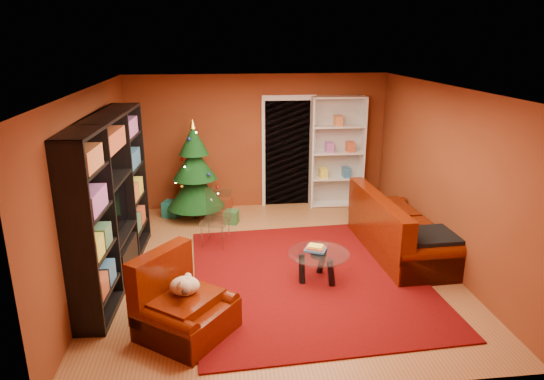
{
  "coord_description": "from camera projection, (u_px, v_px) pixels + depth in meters",
  "views": [
    {
      "loc": [
        -0.8,
        -6.51,
        3.24
      ],
      "look_at": [
        0.0,
        0.4,
        1.05
      ],
      "focal_mm": 32.0,
      "sensor_mm": 36.0,
      "label": 1
    }
  ],
  "objects": [
    {
      "name": "sofa",
      "position": [
        402.0,
        224.0,
        7.52
      ],
      "size": [
        1.1,
        2.27,
        0.96
      ],
      "primitive_type": null,
      "rotation": [
        0.0,
        0.0,
        1.61
      ],
      "color": "#491003",
      "rests_on": "rug"
    },
    {
      "name": "ceiling",
      "position": [
        275.0,
        86.0,
        6.44
      ],
      "size": [
        5.0,
        5.5,
        0.05
      ],
      "primitive_type": "cube",
      "color": "silver",
      "rests_on": "wall_back"
    },
    {
      "name": "floor",
      "position": [
        275.0,
        267.0,
        7.24
      ],
      "size": [
        5.0,
        5.5,
        0.05
      ],
      "primitive_type": "cube",
      "color": "#985C31",
      "rests_on": "ground"
    },
    {
      "name": "dog",
      "position": [
        185.0,
        286.0,
        5.45
      ],
      "size": [
        0.48,
        0.5,
        0.25
      ],
      "primitive_type": null,
      "rotation": [
        0.0,
        0.0,
        0.91
      ],
      "color": "beige",
      "rests_on": "armchair"
    },
    {
      "name": "acrylic_chair",
      "position": [
        215.0,
        222.0,
        7.78
      ],
      "size": [
        0.55,
        0.58,
        0.83
      ],
      "primitive_type": null,
      "rotation": [
        0.0,
        0.0,
        -0.33
      ],
      "color": "#66605B",
      "rests_on": "rug"
    },
    {
      "name": "rug",
      "position": [
        308.0,
        277.0,
        6.84
      ],
      "size": [
        3.35,
        3.85,
        0.02
      ],
      "primitive_type": "cube",
      "rotation": [
        0.0,
        0.0,
        0.05
      ],
      "color": "#600807",
      "rests_on": "floor"
    },
    {
      "name": "white_bookshelf",
      "position": [
        337.0,
        153.0,
        9.51
      ],
      "size": [
        1.05,
        0.4,
        2.24
      ],
      "primitive_type": null,
      "rotation": [
        0.0,
        0.0,
        -0.03
      ],
      "color": "white",
      "rests_on": "floor"
    },
    {
      "name": "media_unit",
      "position": [
        109.0,
        201.0,
        6.54
      ],
      "size": [
        0.6,
        2.98,
        2.27
      ],
      "primitive_type": null,
      "rotation": [
        0.0,
        0.0,
        -0.05
      ],
      "color": "black",
      "rests_on": "floor"
    },
    {
      "name": "doorway",
      "position": [
        289.0,
        154.0,
        9.57
      ],
      "size": [
        1.06,
        0.6,
        2.16
      ],
      "primitive_type": null,
      "color": "black",
      "rests_on": "floor"
    },
    {
      "name": "gift_box_green",
      "position": [
        231.0,
        217.0,
        8.83
      ],
      "size": [
        0.3,
        0.3,
        0.24
      ],
      "primitive_type": "cube",
      "rotation": [
        0.0,
        0.0,
        -0.29
      ],
      "color": "#27612E",
      "rests_on": "floor"
    },
    {
      "name": "coffee_table",
      "position": [
        318.0,
        267.0,
        6.68
      ],
      "size": [
        1.13,
        1.13,
        0.53
      ],
      "primitive_type": null,
      "rotation": [
        0.0,
        0.0,
        -0.43
      ],
      "color": "gray",
      "rests_on": "rug"
    },
    {
      "name": "armchair",
      "position": [
        186.0,
        304.0,
        5.44
      ],
      "size": [
        1.38,
        1.38,
        0.77
      ],
      "primitive_type": null,
      "rotation": [
        0.0,
        0.0,
        0.91
      ],
      "color": "#491003",
      "rests_on": "rug"
    },
    {
      "name": "wall_right",
      "position": [
        446.0,
        176.0,
        7.12
      ],
      "size": [
        0.05,
        5.5,
        2.6
      ],
      "primitive_type": "cube",
      "color": "brown",
      "rests_on": "ground"
    },
    {
      "name": "gift_box_red",
      "position": [
        225.0,
        204.0,
        9.58
      ],
      "size": [
        0.27,
        0.27,
        0.22
      ],
      "primitive_type": "cube",
      "rotation": [
        0.0,
        0.0,
        -0.28
      ],
      "color": "#A32B11",
      "rests_on": "floor"
    },
    {
      "name": "gift_box_teal",
      "position": [
        172.0,
        209.0,
        9.18
      ],
      "size": [
        0.37,
        0.37,
        0.29
      ],
      "primitive_type": "cube",
      "rotation": [
        0.0,
        0.0,
        -0.32
      ],
      "color": "#13706B",
      "rests_on": "floor"
    },
    {
      "name": "christmas_tree",
      "position": [
        195.0,
        171.0,
        8.86
      ],
      "size": [
        1.27,
        1.27,
        1.88
      ],
      "primitive_type": null,
      "rotation": [
        0.0,
        0.0,
        0.23
      ],
      "color": "#0B3511",
      "rests_on": "floor"
    },
    {
      "name": "wall_back",
      "position": [
        258.0,
        142.0,
        9.47
      ],
      "size": [
        5.0,
        0.05,
        2.6
      ],
      "primitive_type": "cube",
      "color": "brown",
      "rests_on": "ground"
    },
    {
      "name": "wall_left",
      "position": [
        91.0,
        188.0,
        6.56
      ],
      "size": [
        0.05,
        5.5,
        2.6
      ],
      "primitive_type": "cube",
      "color": "brown",
      "rests_on": "ground"
    }
  ]
}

